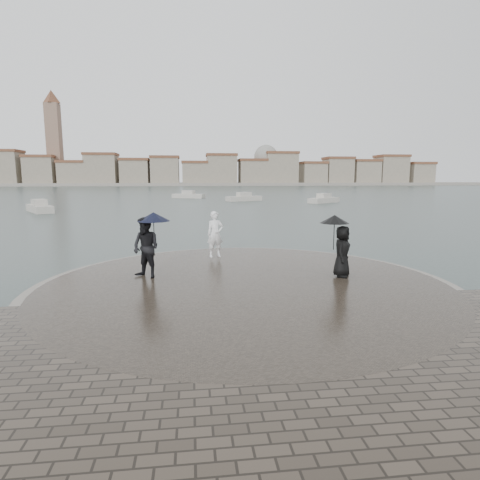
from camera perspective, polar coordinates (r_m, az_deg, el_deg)
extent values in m
plane|color=#2B3835|center=(8.85, 3.84, -14.20)|extent=(400.00, 400.00, 0.00)
cylinder|color=gray|center=(12.06, 0.75, -7.02)|extent=(12.50, 12.50, 0.32)
cylinder|color=#2D261E|center=(12.05, 0.75, -6.93)|extent=(11.90, 11.90, 0.36)
imported|color=white|center=(15.75, -3.54, 0.84)|extent=(0.74, 0.58, 1.80)
imported|color=black|center=(12.79, -13.22, -1.07)|extent=(1.17, 1.12, 1.89)
cylinder|color=black|center=(12.80, -12.13, 0.81)|extent=(0.02, 0.02, 0.90)
cone|color=black|center=(12.73, -12.21, 3.26)|extent=(1.04, 1.04, 0.28)
imported|color=black|center=(12.98, 14.32, -1.58)|extent=(0.85, 0.94, 1.62)
cylinder|color=black|center=(12.91, 13.21, 0.62)|extent=(0.02, 0.02, 0.90)
cone|color=black|center=(12.85, 13.29, 2.91)|extent=(0.92, 0.92, 0.26)
cube|color=gray|center=(171.02, -6.43, 7.90)|extent=(260.00, 20.00, 1.20)
cube|color=gray|center=(182.98, -30.59, 8.65)|extent=(13.00, 10.00, 13.00)
cube|color=brown|center=(183.23, -30.77, 10.83)|extent=(13.60, 10.60, 1.00)
cube|color=gray|center=(177.88, -26.39, 8.66)|extent=(11.00, 10.00, 11.00)
cube|color=brown|center=(178.05, -26.53, 10.59)|extent=(11.60, 10.60, 1.00)
cube|color=gray|center=(174.30, -22.61, 8.58)|extent=(10.00, 10.00, 9.00)
cube|color=brown|center=(174.40, -22.71, 10.22)|extent=(10.60, 10.60, 1.00)
cube|color=gray|center=(171.71, -19.06, 9.28)|extent=(12.00, 10.00, 12.00)
cube|color=brown|center=(171.93, -19.17, 11.45)|extent=(12.60, 10.60, 1.00)
cube|color=gray|center=(169.49, -14.69, 9.15)|extent=(11.00, 10.00, 10.00)
cube|color=brown|center=(169.63, -14.76, 11.01)|extent=(11.60, 10.60, 1.00)
cube|color=gray|center=(168.33, -10.59, 9.46)|extent=(11.00, 10.00, 11.00)
cube|color=brown|center=(168.51, -10.65, 11.50)|extent=(11.60, 10.60, 1.00)
cube|color=gray|center=(168.00, -6.44, 9.22)|extent=(10.00, 10.00, 9.00)
cube|color=brown|center=(168.11, -6.47, 10.92)|extent=(10.60, 10.60, 1.00)
cube|color=gray|center=(168.48, -2.65, 9.77)|extent=(12.00, 10.00, 12.00)
cube|color=brown|center=(168.70, -2.67, 11.98)|extent=(12.60, 10.60, 1.00)
cube|color=gray|center=(169.93, 1.79, 9.43)|extent=(11.00, 10.00, 10.00)
cube|color=brown|center=(170.07, 1.80, 11.29)|extent=(11.60, 10.60, 1.00)
cube|color=gray|center=(172.16, 5.80, 9.88)|extent=(13.00, 10.00, 13.00)
cube|color=brown|center=(172.43, 5.84, 12.21)|extent=(13.60, 10.60, 1.00)
cube|color=gray|center=(175.73, 10.31, 9.12)|extent=(10.00, 10.00, 9.00)
cube|color=brown|center=(175.83, 10.35, 10.74)|extent=(10.60, 10.60, 1.00)
cube|color=gray|center=(179.27, 13.72, 9.32)|extent=(11.00, 10.00, 11.00)
cube|color=brown|center=(179.44, 13.79, 11.23)|extent=(11.60, 10.60, 1.00)
cube|color=gray|center=(183.80, 17.27, 9.00)|extent=(11.00, 10.00, 10.00)
cube|color=brown|center=(183.92, 17.35, 10.71)|extent=(11.60, 10.60, 1.00)
cube|color=gray|center=(188.99, 20.64, 9.12)|extent=(12.00, 10.00, 12.00)
cube|color=brown|center=(189.19, 20.75, 11.09)|extent=(12.60, 10.60, 1.00)
cube|color=gray|center=(195.27, 24.04, 8.46)|extent=(10.00, 10.00, 9.00)
cube|color=brown|center=(195.36, 24.14, 9.92)|extent=(10.60, 10.60, 1.00)
cube|color=#846654|center=(178.64, -24.87, 12.14)|extent=(5.00, 5.00, 32.00)
cone|color=brown|center=(180.88, -25.27, 17.98)|extent=(6.80, 6.80, 5.00)
sphere|color=gray|center=(173.10, 3.70, 11.73)|extent=(10.00, 10.00, 10.00)
cube|color=#BAB3A7|center=(59.41, 0.58, 5.81)|extent=(5.64, 3.87, 0.90)
cube|color=#BAB3A7|center=(59.38, 0.58, 6.39)|extent=(2.32, 1.96, 0.90)
cube|color=#BAB3A7|center=(68.20, -7.32, 6.14)|extent=(5.65, 3.81, 0.90)
cube|color=#BAB3A7|center=(68.18, -7.33, 6.64)|extent=(2.32, 1.94, 0.90)
cube|color=#BAB3A7|center=(45.18, -26.59, 3.89)|extent=(4.14, 5.56, 0.90)
cube|color=#BAB3A7|center=(45.14, -26.65, 4.65)|extent=(2.04, 2.33, 0.90)
cube|color=#BAB3A7|center=(56.47, 11.83, 5.46)|extent=(5.29, 4.70, 0.90)
cube|color=#BAB3A7|center=(56.44, 11.85, 6.07)|extent=(2.31, 2.19, 0.90)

